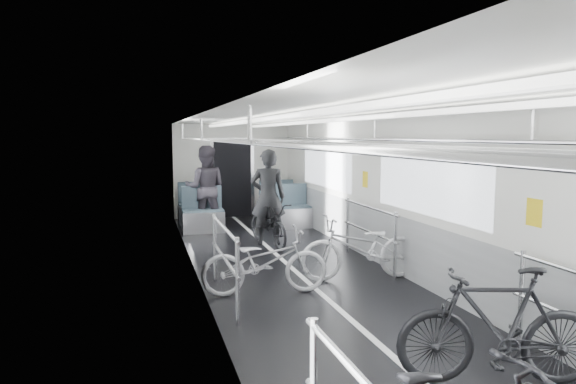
% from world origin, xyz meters
% --- Properties ---
extents(car_shell, '(3.02, 14.01, 2.41)m').
position_xyz_m(car_shell, '(0.00, 1.78, 1.13)').
color(car_shell, black).
rests_on(car_shell, ground).
extents(bike_left_far, '(1.73, 0.73, 0.88)m').
position_xyz_m(bike_left_far, '(-0.72, 0.34, 0.44)').
color(bike_left_far, '#B1B1B6').
rests_on(bike_left_far, floor).
extents(bike_right_near, '(1.77, 0.97, 1.02)m').
position_xyz_m(bike_right_near, '(0.59, -2.64, 0.51)').
color(bike_right_near, black).
rests_on(bike_right_near, floor).
extents(bike_right_mid, '(1.86, 0.77, 0.95)m').
position_xyz_m(bike_right_mid, '(0.80, 0.62, 0.48)').
color(bike_right_mid, silver).
rests_on(bike_right_mid, floor).
extents(bike_aisle, '(0.82, 1.66, 0.84)m').
position_xyz_m(bike_aisle, '(0.06, 3.31, 0.42)').
color(bike_aisle, black).
rests_on(bike_aisle, floor).
extents(person_standing, '(0.76, 0.60, 1.85)m').
position_xyz_m(person_standing, '(0.08, 3.41, 0.93)').
color(person_standing, black).
rests_on(person_standing, floor).
extents(person_seated, '(1.05, 0.89, 1.89)m').
position_xyz_m(person_seated, '(-0.91, 5.26, 0.94)').
color(person_seated, '#2C282F').
rests_on(person_seated, floor).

